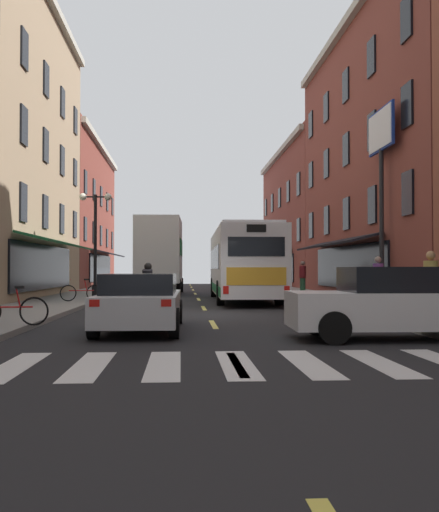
# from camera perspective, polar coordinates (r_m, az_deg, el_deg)

# --- Properties ---
(ground_plane) EXTENTS (34.80, 80.00, 0.10)m
(ground_plane) POSITION_cam_1_polar(r_m,az_deg,el_deg) (19.08, -1.17, -5.75)
(ground_plane) COLOR black
(lane_centre_dashes) EXTENTS (0.14, 73.90, 0.01)m
(lane_centre_dashes) POSITION_cam_1_polar(r_m,az_deg,el_deg) (18.82, -1.13, -5.65)
(lane_centre_dashes) COLOR #DBCC4C
(lane_centre_dashes) RESTS_ON ground
(crosswalk_near) EXTENTS (7.10, 2.80, 0.01)m
(crosswalk_near) POSITION_cam_1_polar(r_m,az_deg,el_deg) (9.15, 1.66, -10.29)
(crosswalk_near) COLOR silver
(crosswalk_near) RESTS_ON ground
(sidewalk_left) EXTENTS (3.00, 80.00, 0.14)m
(sidewalk_left) POSITION_cam_1_polar(r_m,az_deg,el_deg) (19.71, -18.64, -5.19)
(sidewalk_left) COLOR gray
(sidewalk_left) RESTS_ON ground
(sidewalk_right) EXTENTS (3.00, 80.00, 0.14)m
(sidewalk_right) POSITION_cam_1_polar(r_m,az_deg,el_deg) (20.21, 15.86, -5.11)
(sidewalk_right) COLOR gray
(sidewalk_right) RESTS_ON ground
(billboard_sign) EXTENTS (0.40, 2.76, 7.64)m
(billboard_sign) POSITION_cam_1_polar(r_m,az_deg,el_deg) (24.67, 15.23, 9.32)
(billboard_sign) COLOR black
(billboard_sign) RESTS_ON sidewalk_right
(transit_bus) EXTENTS (2.81, 11.88, 3.27)m
(transit_bus) POSITION_cam_1_polar(r_m,az_deg,el_deg) (27.25, 2.21, -0.70)
(transit_bus) COLOR white
(transit_bus) RESTS_ON ground
(box_truck) EXTENTS (2.65, 7.72, 4.28)m
(box_truck) POSITION_cam_1_polar(r_m,az_deg,el_deg) (34.56, -5.68, -0.05)
(box_truck) COLOR black
(box_truck) RESTS_ON ground
(sedan_near) EXTENTS (1.95, 4.83, 1.33)m
(sedan_near) POSITION_cam_1_polar(r_m,az_deg,el_deg) (14.08, -7.54, -4.33)
(sedan_near) COLOR silver
(sedan_near) RESTS_ON ground
(sedan_mid) EXTENTS (4.28, 2.00, 1.49)m
(sedan_mid) POSITION_cam_1_polar(r_m,az_deg,el_deg) (12.78, 16.45, -4.32)
(sedan_mid) COLOR silver
(sedan_mid) RESTS_ON ground
(motorcycle_rider) EXTENTS (0.62, 2.07, 1.66)m
(motorcycle_rider) POSITION_cam_1_polar(r_m,az_deg,el_deg) (19.97, -6.87, -3.36)
(motorcycle_rider) COLOR black
(motorcycle_rider) RESTS_ON ground
(bicycle_near) EXTENTS (1.68, 0.54, 0.91)m
(bicycle_near) POSITION_cam_1_polar(r_m,az_deg,el_deg) (24.99, -13.07, -3.39)
(bicycle_near) COLOR black
(bicycle_near) RESTS_ON sidewalk_left
(bicycle_mid) EXTENTS (1.71, 0.48, 0.91)m
(bicycle_mid) POSITION_cam_1_polar(r_m,az_deg,el_deg) (14.51, -19.37, -4.90)
(bicycle_mid) COLOR black
(bicycle_mid) RESTS_ON sidewalk_left
(pedestrian_mid) EXTENTS (0.36, 0.36, 1.77)m
(pedestrian_mid) POSITION_cam_1_polar(r_m,az_deg,el_deg) (15.98, 19.59, -2.59)
(pedestrian_mid) COLOR maroon
(pedestrian_mid) RESTS_ON sidewalk_right
(pedestrian_far) EXTENTS (0.36, 0.36, 1.75)m
(pedestrian_far) POSITION_cam_1_polar(r_m,az_deg,el_deg) (21.39, 14.95, -2.30)
(pedestrian_far) COLOR #66387F
(pedestrian_far) RESTS_ON sidewalk_right
(pedestrian_rear) EXTENTS (0.36, 0.36, 1.74)m
(pedestrian_rear) POSITION_cam_1_polar(r_m,az_deg,el_deg) (31.73, 7.96, -2.00)
(pedestrian_rear) COLOR #33663F
(pedestrian_rear) RESTS_ON sidewalk_right
(street_lamp_twin) EXTENTS (1.42, 0.32, 4.66)m
(street_lamp_twin) POSITION_cam_1_polar(r_m,az_deg,el_deg) (26.78, -11.81, 1.53)
(street_lamp_twin) COLOR black
(street_lamp_twin) RESTS_ON sidewalk_left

